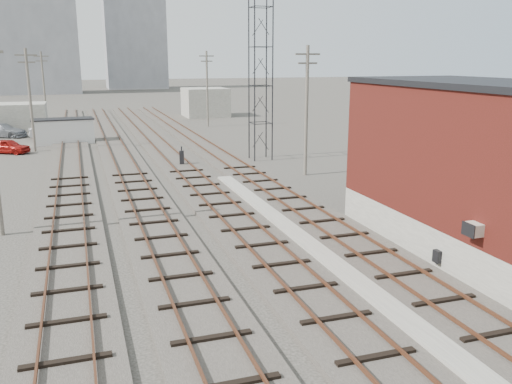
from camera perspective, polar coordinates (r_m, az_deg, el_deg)
name	(u,v)px	position (r m, az deg, el deg)	size (l,w,h in m)	color
ground	(152,127)	(67.96, -10.85, 6.78)	(320.00, 320.00, 0.00)	#282621
track_right	(214,152)	(47.93, -4.48, 4.22)	(3.20, 90.00, 0.39)	#332D28
track_mid_right	(168,154)	(47.16, -9.21, 3.92)	(3.20, 90.00, 0.39)	#332D28
track_mid_left	(121,157)	(46.71, -14.06, 3.59)	(3.20, 90.00, 0.39)	#332D28
track_left	(70,160)	(46.60, -18.97, 3.23)	(3.20, 90.00, 0.39)	#332D28
platform_curb	(306,244)	(24.21, 5.27, -5.44)	(0.90, 28.00, 0.26)	gray
brick_building	(475,165)	(25.32, 22.03, 2.66)	(6.54, 12.20, 7.22)	gray
lattice_tower	(261,66)	(44.26, 0.49, 13.08)	(1.60, 1.60, 15.00)	black
utility_pole_left_b	(30,97)	(52.15, -22.69, 9.18)	(1.80, 0.24, 9.00)	#595147
utility_pole_left_c	(44,85)	(77.07, -21.44, 10.47)	(1.80, 0.24, 9.00)	#595147
utility_pole_right_a	(307,108)	(38.23, 5.34, 8.84)	(1.80, 0.24, 9.00)	#595147
utility_pole_right_b	(207,87)	(66.75, -5.16, 10.97)	(1.80, 0.24, 9.00)	#595147
apartment_left	(28,28)	(142.37, -22.89, 15.61)	(22.00, 14.00, 30.00)	gray
apartment_right	(135,40)	(157.87, -12.65, 15.33)	(16.00, 12.00, 26.00)	gray
shed_left	(9,118)	(67.61, -24.56, 7.11)	(8.00, 5.00, 3.20)	gray
shed_right	(205,102)	(79.16, -5.36, 9.39)	(6.00, 6.00, 4.00)	gray
switch_stand	(182,158)	(42.12, -7.82, 3.59)	(0.41, 0.41, 1.45)	black
site_trailer	(63,131)	(56.50, -19.63, 6.08)	(5.98, 2.93, 2.45)	silver
car_red	(8,146)	(52.29, -24.63, 4.39)	(1.50, 3.72, 1.27)	#9C120E
car_silver	(53,131)	(60.83, -20.63, 6.04)	(1.59, 4.56, 1.50)	#ACAFB4
car_grey	(3,130)	(63.47, -25.10, 5.90)	(2.04, 5.02, 1.46)	gray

